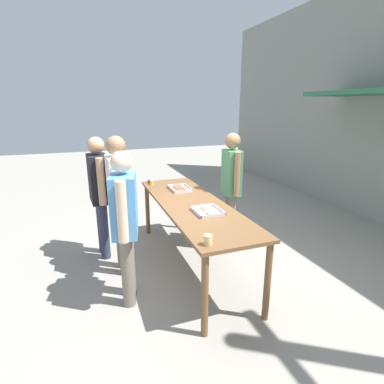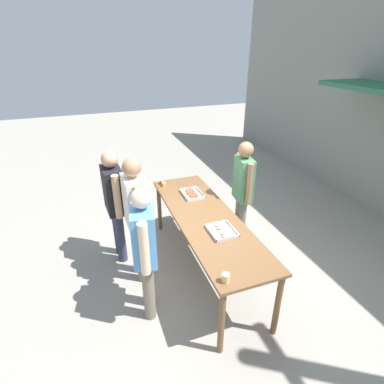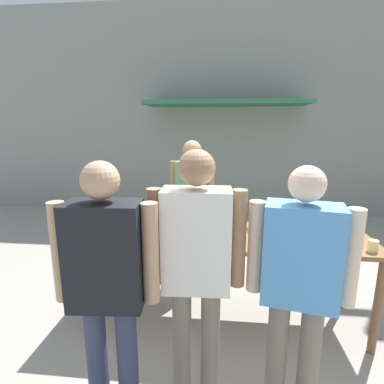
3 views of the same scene
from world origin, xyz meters
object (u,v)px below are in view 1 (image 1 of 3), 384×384
Objects in this scene: person_customer_holding_hotdog at (99,188)px; person_customer_waiting_in_line at (119,194)px; person_server_behind_table at (231,180)px; condiment_jar_mustard at (150,181)px; condiment_jar_ketchup at (152,182)px; person_customer_with_cup at (125,217)px; food_tray_sausages at (180,189)px; food_tray_buns at (208,211)px; beer_cup at (208,240)px.

person_customer_waiting_in_line is at bearing -162.65° from person_customer_holding_hotdog.
person_server_behind_table reaches higher than person_customer_holding_hotdog.
condiment_jar_ketchup is at bearing 4.39° from condiment_jar_mustard.
condiment_jar_mustard is at bearing -9.02° from person_customer_with_cup.
food_tray_sausages is 1.19m from person_customer_holding_hotdog.
condiment_jar_mustard is (-1.67, -0.35, 0.01)m from food_tray_buns.
food_tray_buns is 0.99m from person_customer_with_cup.
person_customer_waiting_in_line is (-0.67, 0.02, 0.06)m from person_customer_with_cup.
food_tray_buns is at bearing -125.26° from person_customer_waiting_in_line.
person_customer_holding_hotdog is at bearing 20.49° from person_customer_with_cup.
food_tray_buns is at bearing 157.10° from beer_cup.
person_customer_holding_hotdog is 1.02× the size of person_customer_with_cup.
person_server_behind_table reaches higher than condiment_jar_mustard.
food_tray_buns is 5.49× the size of condiment_jar_ketchup.
person_customer_holding_hotdog is (0.49, -0.83, 0.09)m from condiment_jar_mustard.
person_server_behind_table is 1.01× the size of person_customer_holding_hotdog.
person_customer_with_cup is 0.95× the size of person_customer_waiting_in_line.
person_server_behind_table is 1.94m from person_customer_with_cup.
person_server_behind_table is 1.95m from person_customer_holding_hotdog.
person_customer_with_cup is (1.22, 0.19, -0.03)m from person_customer_holding_hotdog.
person_server_behind_table is (0.83, 1.09, 0.13)m from condiment_jar_mustard.
person_customer_holding_hotdog is (0.40, -0.84, 0.09)m from condiment_jar_ketchup.
person_customer_waiting_in_line is (-0.63, -0.97, 0.14)m from food_tray_buns.
condiment_jar_mustard is 1.00× the size of condiment_jar_ketchup.
food_tray_sausages is 0.22× the size of person_customer_holding_hotdog.
condiment_jar_mustard and condiment_jar_ketchup have the same top height.
condiment_jar_mustard is 1.83m from person_customer_with_cup.
food_tray_buns is at bearing -138.85° from person_customer_holding_hotdog.
food_tray_sausages is at bearing -29.02° from person_customer_with_cup.
person_server_behind_table is (-0.84, 0.74, 0.14)m from food_tray_buns.
person_server_behind_table is at bearing 146.63° from beer_cup.
person_customer_waiting_in_line is at bearing -75.74° from person_server_behind_table.
condiment_jar_mustard is 0.04× the size of person_customer_waiting_in_line.
condiment_jar_ketchup is 0.93m from person_customer_holding_hotdog.
beer_cup is (2.38, 0.00, 0.02)m from condiment_jar_ketchup.
food_tray_sausages is 3.99× the size of beer_cup.
food_tray_buns is 0.21× the size of person_customer_holding_hotdog.
condiment_jar_ketchup is 0.04× the size of person_customer_waiting_in_line.
beer_cup is 2.15m from person_customer_holding_hotdog.
person_server_behind_table reaches higher than condiment_jar_ketchup.
person_customer_waiting_in_line is (-1.44, -0.63, 0.11)m from beer_cup.
person_customer_with_cup is 0.68m from person_customer_waiting_in_line.
condiment_jar_ketchup is 0.04× the size of person_server_behind_table.
beer_cup is 1.57m from person_customer_waiting_in_line.
person_customer_holding_hotdog is at bearing -92.62° from person_server_behind_table.
person_customer_waiting_in_line is at bearing -33.78° from condiment_jar_ketchup.
beer_cup is at bearing -158.38° from person_customer_waiting_in_line.
condiment_jar_mustard is (-0.56, -0.34, 0.02)m from food_tray_sausages.
person_server_behind_table is 1.03× the size of person_customer_with_cup.
person_customer_with_cup reaches higher than condiment_jar_mustard.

